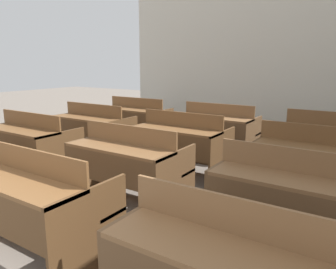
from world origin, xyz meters
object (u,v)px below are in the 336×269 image
object	(u,v)px
bench_second_right	(291,200)
bench_back_center	(217,129)
bench_front_center	(33,201)
bench_second_center	(128,164)
bench_third_left	(93,129)
bench_back_right	(330,142)
bench_second_left	(31,143)
bench_back_left	(136,120)
bench_third_right	(314,164)
bench_third_center	(181,143)

from	to	relation	value
bench_second_right	bench_back_center	distance (m)	2.85
bench_front_center	bench_second_center	world-z (taller)	same
bench_second_center	bench_third_left	distance (m)	2.04
bench_second_center	bench_back_right	size ratio (longest dim) A/B	1.00
bench_second_left	bench_second_right	bearing A→B (deg)	-0.04
bench_third_left	bench_back_left	bearing A→B (deg)	90.87
bench_second_left	bench_back_right	xyz separation A→B (m)	(3.39, 2.30, 0.00)
bench_second_left	bench_third_right	bearing A→B (deg)	18.43
bench_second_right	bench_back_center	world-z (taller)	same
bench_second_left	bench_third_left	bearing A→B (deg)	89.49
bench_second_right	bench_third_left	size ratio (longest dim) A/B	1.00
bench_front_center	bench_second_left	bearing A→B (deg)	146.08
bench_front_center	bench_back_left	xyz separation A→B (m)	(-1.72, 3.43, 0.00)
bench_back_left	bench_third_left	bearing A→B (deg)	-89.13
bench_second_left	bench_front_center	bearing A→B (deg)	-33.92
bench_front_center	bench_second_center	bearing A→B (deg)	90.30
bench_second_left	bench_third_center	bearing A→B (deg)	34.17
bench_second_left	bench_second_center	size ratio (longest dim) A/B	1.00
bench_third_center	bench_back_right	size ratio (longest dim) A/B	1.00
bench_second_right	bench_third_left	distance (m)	3.58
bench_third_left	bench_back_right	xyz separation A→B (m)	(3.38, 1.16, 0.00)
bench_third_left	bench_second_right	bearing A→B (deg)	-18.60
bench_second_left	bench_second_right	size ratio (longest dim) A/B	1.00
bench_second_right	bench_third_center	distance (m)	2.07
bench_front_center	bench_back_right	bearing A→B (deg)	63.97
bench_front_center	bench_second_center	xyz separation A→B (m)	(-0.01, 1.16, 0.00)
bench_second_right	bench_third_center	bearing A→B (deg)	146.19
bench_second_center	bench_second_right	distance (m)	1.70
bench_back_right	bench_second_right	bearing A→B (deg)	-89.71
bench_back_center	bench_back_left	bearing A→B (deg)	-179.68
bench_second_left	bench_back_right	size ratio (longest dim) A/B	1.00
bench_front_center	bench_second_right	distance (m)	2.05
bench_second_left	bench_third_center	xyz separation A→B (m)	(1.69, 1.15, 0.00)
bench_third_left	bench_back_left	world-z (taller)	same
bench_second_right	bench_third_center	xyz separation A→B (m)	(-1.72, 1.15, 0.00)
bench_second_right	bench_back_left	world-z (taller)	same
bench_back_center	bench_back_right	distance (m)	1.69
bench_third_left	bench_third_right	size ratio (longest dim) A/B	1.00
bench_second_right	bench_third_left	world-z (taller)	same
bench_back_center	bench_third_right	bearing A→B (deg)	-34.52
bench_second_center	bench_back_left	xyz separation A→B (m)	(-1.71, 2.27, 0.00)
bench_second_center	bench_third_right	size ratio (longest dim) A/B	1.00
bench_third_center	bench_third_right	xyz separation A→B (m)	(1.70, -0.02, 0.00)
bench_third_center	bench_back_left	bearing A→B (deg)	146.29
bench_third_left	bench_back_right	world-z (taller)	same
bench_back_left	bench_front_center	bearing A→B (deg)	-63.41
bench_front_center	bench_back_right	distance (m)	3.84
bench_back_left	bench_third_right	bearing A→B (deg)	-18.70
bench_second_center	bench_second_right	size ratio (longest dim) A/B	1.00
bench_second_left	bench_back_center	xyz separation A→B (m)	(1.70, 2.29, 0.00)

